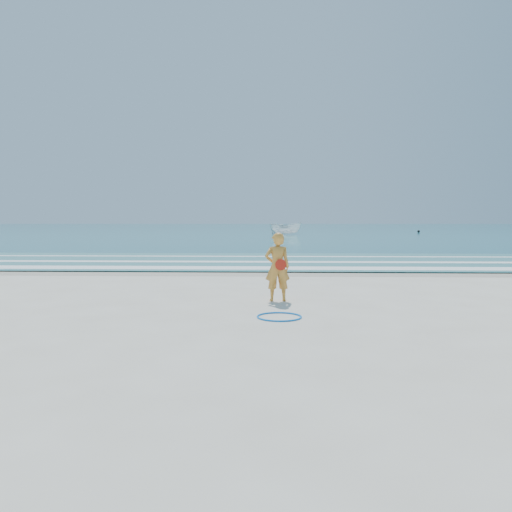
{
  "coord_description": "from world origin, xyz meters",
  "views": [
    {
      "loc": [
        0.64,
        -9.53,
        2.0
      ],
      "look_at": [
        0.16,
        4.0,
        1.0
      ],
      "focal_mm": 35.0,
      "sensor_mm": 36.0,
      "label": 1
    }
  ],
  "objects": [
    {
      "name": "foam_far",
      "position": [
        0.0,
        16.5,
        0.05
      ],
      "size": [
        400.0,
        0.6,
        0.01
      ],
      "primitive_type": "cube",
      "color": "white",
      "rests_on": "shallow"
    },
    {
      "name": "wet_sand",
      "position": [
        0.0,
        9.0,
        0.0
      ],
      "size": [
        400.0,
        2.4,
        0.0
      ],
      "primitive_type": "cube",
      "color": "#B2A893",
      "rests_on": "ground"
    },
    {
      "name": "foam_mid",
      "position": [
        0.0,
        13.2,
        0.05
      ],
      "size": [
        400.0,
        0.9,
        0.01
      ],
      "primitive_type": "cube",
      "color": "white",
      "rests_on": "shallow"
    },
    {
      "name": "hoop",
      "position": [
        0.76,
        0.53,
        0.02
      ],
      "size": [
        1.02,
        1.02,
        0.03
      ],
      "primitive_type": "torus",
      "rotation": [
        0.0,
        0.0,
        0.11
      ],
      "color": "#0C7BE5",
      "rests_on": "ground"
    },
    {
      "name": "woman",
      "position": [
        0.73,
        2.58,
        0.84
      ],
      "size": [
        0.65,
        0.46,
        1.68
      ],
      "color": "orange",
      "rests_on": "ground"
    },
    {
      "name": "ground",
      "position": [
        0.0,
        0.0,
        0.0
      ],
      "size": [
        400.0,
        400.0,
        0.0
      ],
      "primitive_type": "plane",
      "color": "silver",
      "rests_on": "ground"
    },
    {
      "name": "shallow",
      "position": [
        0.0,
        14.0,
        0.04
      ],
      "size": [
        400.0,
        10.0,
        0.01
      ],
      "primitive_type": "cube",
      "color": "#59B7AD",
      "rests_on": "ocean"
    },
    {
      "name": "foam_near",
      "position": [
        0.0,
        10.3,
        0.05
      ],
      "size": [
        400.0,
        1.4,
        0.01
      ],
      "primitive_type": "cube",
      "color": "white",
      "rests_on": "shallow"
    },
    {
      "name": "ocean",
      "position": [
        0.0,
        105.0,
        0.02
      ],
      "size": [
        400.0,
        190.0,
        0.04
      ],
      "primitive_type": "cube",
      "color": "#19727F",
      "rests_on": "ground"
    },
    {
      "name": "boat",
      "position": [
        2.17,
        54.51,
        0.83
      ],
      "size": [
        4.19,
        1.83,
        1.58
      ],
      "primitive_type": "imported",
      "rotation": [
        0.0,
        0.0,
        1.5
      ],
      "color": "white",
      "rests_on": "ocean"
    },
    {
      "name": "buoy",
      "position": [
        21.75,
        63.87,
        0.23
      ],
      "size": [
        0.37,
        0.37,
        0.37
      ],
      "primitive_type": "sphere",
      "color": "black",
      "rests_on": "ocean"
    }
  ]
}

